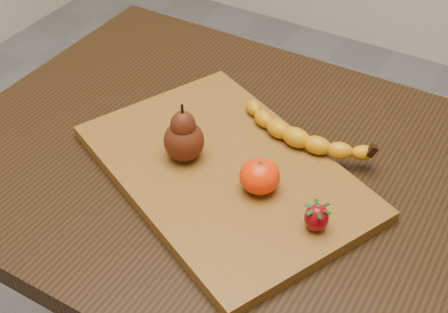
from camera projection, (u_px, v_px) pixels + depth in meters
The scene contains 6 objects.
table at pixel (250, 211), 1.06m from camera, with size 1.00×0.70×0.76m.
cutting_board at pixel (224, 171), 0.97m from camera, with size 0.45×0.30×0.02m, color brown.
banana at pixel (296, 137), 0.99m from camera, with size 0.20×0.05×0.03m, color orange, non-canonical shape.
pear at pixel (183, 132), 0.95m from camera, with size 0.06×0.06×0.10m, color #4D1C0C, non-canonical shape.
mandarin at pixel (260, 176), 0.91m from camera, with size 0.06×0.06×0.05m, color #F82F02.
strawberry at pixel (317, 217), 0.85m from camera, with size 0.03×0.03×0.04m, color maroon, non-canonical shape.
Camera 1 is at (0.34, -0.66, 1.42)m, focal length 50.00 mm.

